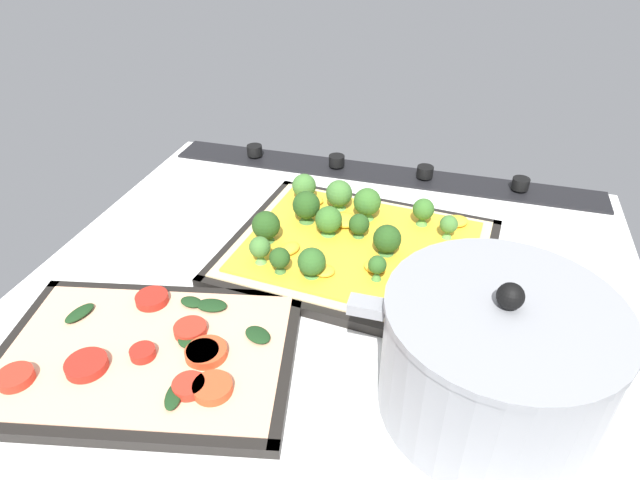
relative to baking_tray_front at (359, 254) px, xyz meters
The scene contains 7 objects.
ground_plane 7.96cm from the baking_tray_front, 76.22° to the left, with size 77.98×71.57×3.00cm, color white.
stove_control_panel 24.84cm from the baking_tray_front, 85.75° to the right, with size 74.86×7.00×2.60cm.
baking_tray_front is the anchor object (origin of this frame).
broccoli_pizza 2.32cm from the baking_tray_front, 24.31° to the right, with size 34.98×29.01×6.19cm.
baking_tray_back 30.90cm from the baking_tray_front, 54.50° to the left, with size 35.85×28.23×1.30cm.
veggie_pizza_back 30.62cm from the baking_tray_front, 55.11° to the left, with size 33.01×25.39×1.90cm.
cooking_pot 27.97cm from the baking_tray_front, 129.42° to the left, with size 28.14×21.36×15.08cm.
Camera 1 is at (-13.26, 51.88, 43.61)cm, focal length 30.21 mm.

